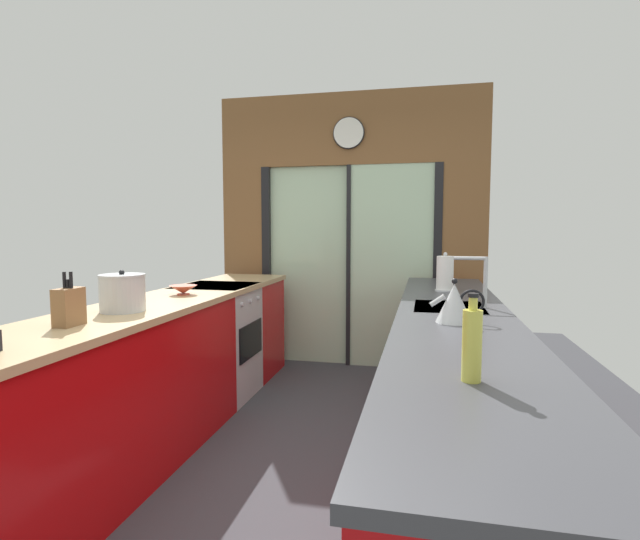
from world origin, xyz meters
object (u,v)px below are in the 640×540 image
(kettle, at_px, (455,303))
(mixing_bowl, at_px, (183,290))
(stock_pot, at_px, (122,293))
(paper_towel_roll, at_px, (445,274))
(soap_bottle, at_px, (472,344))
(knife_block, at_px, (69,306))
(oven_range, at_px, (217,341))

(kettle, bearing_deg, mixing_bowl, 161.04)
(stock_pot, distance_m, paper_towel_roll, 2.19)
(kettle, bearing_deg, stock_pot, -177.74)
(kettle, bearing_deg, soap_bottle, -90.13)
(knife_block, height_order, kettle, knife_block)
(knife_block, height_order, paper_towel_roll, paper_towel_roll)
(stock_pot, xyz_separation_m, paper_towel_roll, (1.78, 1.27, 0.02))
(soap_bottle, distance_m, paper_towel_roll, 2.14)
(oven_range, height_order, soap_bottle, soap_bottle)
(mixing_bowl, distance_m, kettle, 1.89)
(oven_range, height_order, stock_pot, stock_pot)
(mixing_bowl, relative_size, soap_bottle, 0.70)
(knife_block, bearing_deg, oven_range, 90.63)
(knife_block, distance_m, kettle, 1.85)
(oven_range, xyz_separation_m, soap_bottle, (1.80, -2.12, 0.58))
(oven_range, distance_m, stock_pot, 1.38)
(soap_bottle, xyz_separation_m, paper_towel_roll, (0.00, 2.14, 0.01))
(knife_block, relative_size, soap_bottle, 0.96)
(stock_pot, bearing_deg, soap_bottle, -25.92)
(stock_pot, height_order, kettle, stock_pot)
(oven_range, xyz_separation_m, stock_pot, (0.02, -1.26, 0.57))
(oven_range, relative_size, soap_bottle, 3.43)
(mixing_bowl, relative_size, knife_block, 0.73)
(stock_pot, bearing_deg, paper_towel_roll, 35.58)
(stock_pot, relative_size, soap_bottle, 0.92)
(knife_block, xyz_separation_m, stock_pot, (-0.00, 0.41, 0.01))
(mixing_bowl, xyz_separation_m, paper_towel_roll, (1.78, 0.59, 0.09))
(mixing_bowl, relative_size, kettle, 0.72)
(oven_range, xyz_separation_m, paper_towel_roll, (1.80, 0.02, 0.59))
(knife_block, relative_size, paper_towel_roll, 0.90)
(oven_range, distance_m, kettle, 2.23)
(oven_range, bearing_deg, kettle, -33.41)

